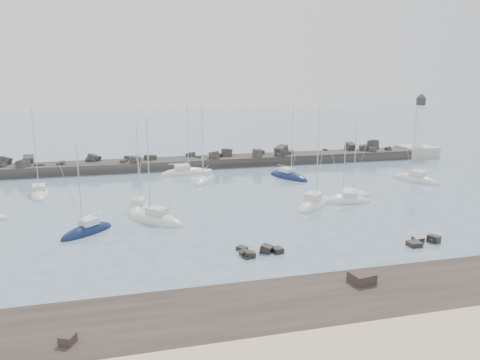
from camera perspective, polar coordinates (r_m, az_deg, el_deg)
name	(u,v)px	position (r m, az deg, el deg)	size (l,w,h in m)	color
ground	(270,223)	(57.91, 3.62, -5.28)	(400.00, 400.00, 0.00)	slate
rock_shelf	(353,307)	(39.07, 13.62, -14.85)	(140.00, 12.00, 1.74)	black
rock_cluster_near	(257,252)	(48.38, 2.15, -8.81)	(4.66, 3.74, 1.38)	black
rock_cluster_far	(423,242)	(54.89, 21.37, -7.02)	(4.21, 2.53, 1.31)	black
breakwater	(171,167)	(92.47, -8.45, 1.64)	(115.00, 7.19, 5.39)	#292724
lighthouse	(417,143)	(111.83, 20.82, 4.28)	(7.00, 7.00, 14.60)	#A8A8A3
sailboat_1	(39,194)	(77.73, -23.26, -1.53)	(4.12, 9.32, 14.13)	silver
sailboat_2	(87,232)	(57.06, -18.13, -6.03)	(6.65, 6.23, 11.29)	#0F1B40
sailboat_3	(139,208)	(65.26, -12.17, -3.34)	(4.18, 8.23, 12.54)	silver
sailboat_4	(185,173)	(86.87, -6.77, 0.84)	(9.64, 4.36, 14.64)	silver
sailboat_5	(155,220)	(59.43, -10.31, -4.84)	(8.03, 8.29, 14.09)	silver
sailboat_6	(204,180)	(81.05, -4.35, 0.04)	(6.30, 9.34, 14.25)	silver
sailboat_7	(314,204)	(66.32, 9.01, -2.94)	(8.66, 8.74, 14.96)	silver
sailboat_8	(288,177)	(83.49, 5.92, 0.38)	(6.13, 9.41, 14.23)	#0F1B40
sailboat_9	(347,201)	(68.76, 12.87, -2.56)	(7.28, 3.46, 11.22)	silver
sailboat_10	(415,180)	(85.96, 20.55, 0.00)	(6.17, 9.12, 14.03)	silver
sailboat_13	(349,197)	(71.14, 13.20, -2.07)	(8.46, 4.50, 12.74)	silver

